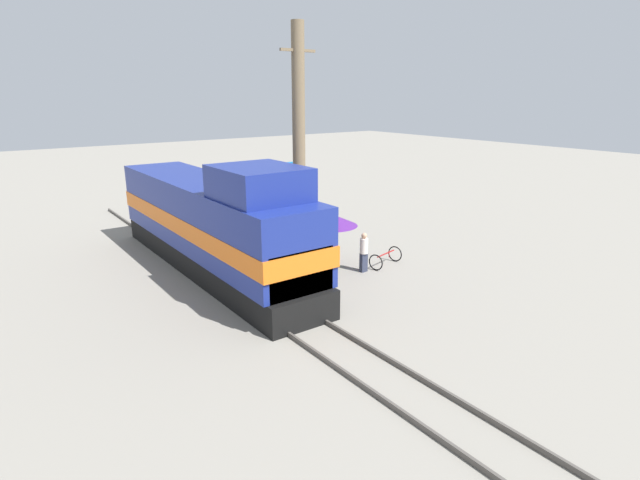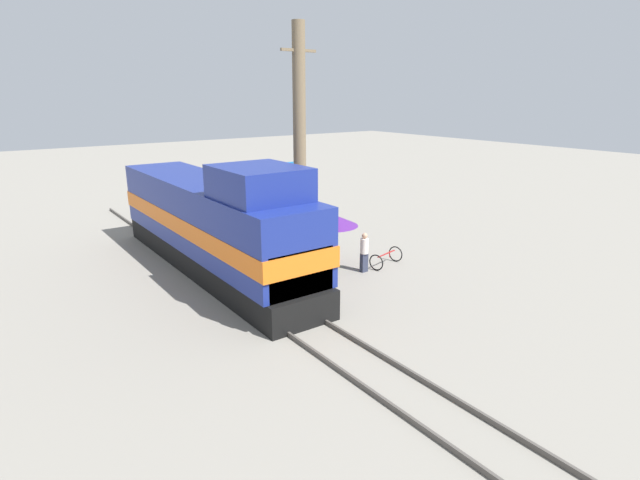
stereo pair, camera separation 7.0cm
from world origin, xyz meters
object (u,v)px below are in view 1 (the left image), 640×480
Objects in this scene: utility_pole at (299,140)px; vendor_umbrella at (331,220)px; locomotive at (215,225)px; bicycle at (386,258)px; person_bystander at (364,251)px; billboard_sign at (275,181)px.

utility_pole reaches higher than vendor_umbrella.
locomotive is at bearing 151.13° from vendor_umbrella.
utility_pole is 5.98× the size of bicycle.
vendor_umbrella is 1.40× the size of person_bystander.
person_bystander is at bearing -90.22° from billboard_sign.
bicycle is at bearing -29.96° from locomotive.
billboard_sign is at bearing 82.31° from vendor_umbrella.
billboard_sign is at bearing 34.68° from locomotive.
person_bystander reaches higher than bicycle.
vendor_umbrella is 1.38× the size of bicycle.
vendor_umbrella is at bearing -28.87° from locomotive.
utility_pole reaches higher than billboard_sign.
vendor_umbrella is at bearing -99.47° from utility_pole.
utility_pole is 6.11m from person_bystander.
locomotive reaches higher than bicycle.
locomotive reaches higher than billboard_sign.
billboard_sign is (4.99, 3.45, 0.82)m from locomotive.
utility_pole is at bearing 92.96° from person_bystander.
billboard_sign is at bearing 89.78° from person_bystander.
bicycle is at bearing -32.17° from vendor_umbrella.
person_bystander is (0.23, -4.41, -4.22)m from utility_pole.
locomotive is at bearing 144.09° from person_bystander.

